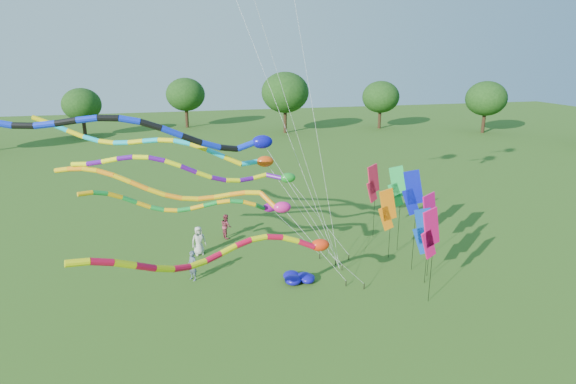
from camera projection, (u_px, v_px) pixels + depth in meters
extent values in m
plane|color=#295516|center=(317.00, 319.00, 21.52)|extent=(160.00, 160.00, 0.00)
cylinder|color=#382314|center=(481.00, 126.00, 67.50)|extent=(0.50, 0.50, 2.76)
ellipsoid|color=#15370F|center=(484.00, 100.00, 66.48)|extent=(5.83, 5.83, 4.96)
cylinder|color=#382314|center=(379.00, 121.00, 71.29)|extent=(0.50, 0.50, 3.09)
ellipsoid|color=#15370F|center=(380.00, 93.00, 70.15)|extent=(6.52, 6.52, 5.54)
cylinder|color=#382314|center=(285.00, 121.00, 70.79)|extent=(0.50, 0.50, 3.14)
ellipsoid|color=#15370F|center=(285.00, 93.00, 69.64)|extent=(6.64, 6.64, 5.64)
cylinder|color=#382314|center=(190.00, 122.00, 70.27)|extent=(0.50, 0.50, 3.19)
ellipsoid|color=#15370F|center=(189.00, 93.00, 69.10)|extent=(6.73, 6.73, 5.72)
cylinder|color=#382314|center=(85.00, 130.00, 66.33)|extent=(0.50, 0.50, 2.19)
ellipsoid|color=#15370F|center=(83.00, 109.00, 65.52)|extent=(4.63, 4.63, 3.93)
cylinder|color=black|center=(364.00, 286.00, 24.18)|extent=(0.05, 0.05, 0.30)
cylinder|color=silver|center=(343.00, 265.00, 22.98)|extent=(0.02, 0.02, 3.99)
ellipsoid|color=red|center=(320.00, 245.00, 21.82)|extent=(0.88, 0.57, 0.57)
cylinder|color=red|center=(306.00, 244.00, 21.46)|extent=(0.26, 0.26, 0.84)
cylinder|color=yellow|center=(290.00, 239.00, 21.11)|extent=(0.26, 0.26, 0.81)
cylinder|color=red|center=(274.00, 237.00, 20.78)|extent=(0.26, 0.26, 0.76)
cylinder|color=yellow|center=(259.00, 238.00, 20.43)|extent=(0.26, 0.26, 0.73)
cylinder|color=red|center=(243.00, 243.00, 20.08)|extent=(0.26, 0.26, 0.74)
cylinder|color=yellow|center=(228.00, 250.00, 19.68)|extent=(0.26, 0.26, 0.75)
cylinder|color=red|center=(213.00, 258.00, 19.24)|extent=(0.26, 0.26, 0.75)
cylinder|color=yellow|center=(198.00, 264.00, 18.73)|extent=(0.26, 0.26, 0.75)
cylinder|color=red|center=(182.00, 268.00, 18.16)|extent=(0.26, 0.26, 0.78)
cylinder|color=yellow|center=(164.00, 269.00, 17.55)|extent=(0.26, 0.26, 0.81)
cylinder|color=red|center=(145.00, 267.00, 16.92)|extent=(0.26, 0.26, 0.83)
cylinder|color=yellow|center=(124.00, 264.00, 16.32)|extent=(0.26, 0.26, 0.82)
cylinder|color=red|center=(102.00, 262.00, 15.79)|extent=(0.26, 0.26, 0.77)
cylinder|color=yellow|center=(77.00, 263.00, 15.34)|extent=(0.26, 0.26, 0.74)
cylinder|color=black|center=(346.00, 283.00, 24.48)|extent=(0.05, 0.05, 0.30)
cylinder|color=silver|center=(315.00, 245.00, 24.02)|extent=(0.02, 0.02, 5.05)
ellipsoid|color=#DE187C|center=(282.00, 207.00, 23.60)|extent=(0.88, 0.57, 0.57)
cylinder|color=orange|center=(268.00, 200.00, 23.83)|extent=(0.26, 0.26, 1.09)
cylinder|color=#E7B00B|center=(253.00, 193.00, 24.07)|extent=(0.26, 0.26, 0.78)
cylinder|color=orange|center=(238.00, 194.00, 24.14)|extent=(0.26, 0.26, 0.79)
cylinder|color=#E7B00B|center=(222.00, 196.00, 24.16)|extent=(0.26, 0.26, 0.80)
cylinder|color=orange|center=(206.00, 198.00, 24.12)|extent=(0.26, 0.26, 0.80)
cylinder|color=#E7B00B|center=(190.00, 199.00, 24.01)|extent=(0.26, 0.26, 0.80)
cylinder|color=orange|center=(174.00, 197.00, 23.84)|extent=(0.26, 0.26, 0.83)
cylinder|color=#E7B00B|center=(157.00, 192.00, 23.64)|extent=(0.26, 0.26, 0.87)
cylinder|color=orange|center=(139.00, 186.00, 23.45)|extent=(0.26, 0.26, 0.88)
cylinder|color=#E7B00B|center=(122.00, 179.00, 23.31)|extent=(0.26, 0.26, 0.85)
cylinder|color=orange|center=(106.00, 173.00, 23.25)|extent=(0.26, 0.26, 0.81)
cylinder|color=#E7B00B|center=(90.00, 170.00, 23.29)|extent=(0.26, 0.26, 0.78)
cylinder|color=orange|center=(76.00, 169.00, 23.44)|extent=(0.26, 0.26, 0.79)
cylinder|color=#E7B00B|center=(62.00, 170.00, 23.67)|extent=(0.26, 0.26, 0.81)
cylinder|color=black|center=(349.00, 257.00, 27.57)|extent=(0.05, 0.05, 0.30)
cylinder|color=silver|center=(320.00, 218.00, 26.51)|extent=(0.02, 0.02, 5.97)
ellipsoid|color=#198A20|center=(288.00, 178.00, 25.48)|extent=(0.82, 0.53, 0.53)
cylinder|color=#550C8E|center=(274.00, 176.00, 25.54)|extent=(0.24, 0.24, 0.87)
cylinder|color=#FEFF0D|center=(260.00, 176.00, 25.54)|extent=(0.24, 0.24, 0.76)
cylinder|color=#550C8E|center=(246.00, 179.00, 25.27)|extent=(0.24, 0.24, 0.76)
cylinder|color=#FEFF0D|center=(233.00, 180.00, 24.94)|extent=(0.24, 0.24, 0.77)
cylinder|color=#550C8E|center=(218.00, 179.00, 24.56)|extent=(0.24, 0.24, 0.80)
cylinder|color=#FEFF0D|center=(204.00, 175.00, 24.17)|extent=(0.24, 0.24, 0.83)
cylinder|color=#550C8E|center=(188.00, 169.00, 23.80)|extent=(0.24, 0.24, 0.83)
cylinder|color=#FEFF0D|center=(173.00, 163.00, 23.48)|extent=(0.24, 0.24, 0.80)
cylinder|color=#550C8E|center=(157.00, 159.00, 23.26)|extent=(0.24, 0.24, 0.76)
cylinder|color=#FEFF0D|center=(141.00, 157.00, 23.14)|extent=(0.24, 0.24, 0.74)
cylinder|color=#550C8E|center=(125.00, 158.00, 23.11)|extent=(0.24, 0.24, 0.76)
cylinder|color=#FEFF0D|center=(110.00, 160.00, 23.16)|extent=(0.24, 0.24, 0.77)
cylinder|color=#550C8E|center=(95.00, 163.00, 23.23)|extent=(0.24, 0.24, 0.77)
cylinder|color=#FEFF0D|center=(79.00, 164.00, 23.28)|extent=(0.24, 0.24, 0.76)
cylinder|color=black|center=(342.00, 268.00, 26.24)|extent=(0.05, 0.05, 0.30)
cylinder|color=silver|center=(305.00, 208.00, 24.62)|extent=(0.02, 0.02, 8.30)
ellipsoid|color=#0B0B9F|center=(262.00, 142.00, 23.03)|extent=(1.01, 0.65, 0.65)
cylinder|color=#0D27D5|center=(246.00, 146.00, 22.89)|extent=(0.29, 0.29, 0.91)
cylinder|color=black|center=(229.00, 148.00, 22.60)|extent=(0.29, 0.29, 0.90)
cylinder|color=#0D27D5|center=(211.00, 145.00, 22.13)|extent=(0.29, 0.29, 0.93)
cylinder|color=black|center=(192.00, 139.00, 21.66)|extent=(0.29, 0.29, 0.95)
cylinder|color=#0D27D5|center=(172.00, 132.00, 21.22)|extent=(0.29, 0.29, 0.95)
cylinder|color=black|center=(151.00, 125.00, 20.85)|extent=(0.29, 0.29, 0.91)
cylinder|color=#0D27D5|center=(130.00, 120.00, 20.58)|extent=(0.29, 0.29, 0.88)
cylinder|color=black|center=(108.00, 118.00, 20.40)|extent=(0.29, 0.29, 0.87)
cylinder|color=#0D27D5|center=(87.00, 119.00, 20.31)|extent=(0.29, 0.29, 0.88)
cylinder|color=black|center=(66.00, 122.00, 20.28)|extent=(0.29, 0.29, 0.89)
cylinder|color=#0D27D5|center=(45.00, 125.00, 20.25)|extent=(0.29, 0.29, 0.88)
cylinder|color=black|center=(23.00, 126.00, 20.20)|extent=(0.29, 0.29, 0.88)
cylinder|color=#0D27D5|center=(1.00, 124.00, 20.07)|extent=(0.29, 0.29, 0.89)
cylinder|color=black|center=(335.00, 263.00, 26.89)|extent=(0.05, 0.05, 0.30)
cylinder|color=silver|center=(301.00, 212.00, 26.13)|extent=(0.02, 0.02, 6.83)
ellipsoid|color=#DB450C|center=(265.00, 161.00, 25.41)|extent=(0.91, 0.59, 0.59)
cylinder|color=#0CB4CD|center=(250.00, 163.00, 25.26)|extent=(0.26, 0.26, 0.96)
cylinder|color=yellow|center=(233.00, 161.00, 25.00)|extent=(0.26, 0.26, 0.96)
cylinder|color=#0CB4CD|center=(216.00, 153.00, 24.85)|extent=(0.26, 0.26, 0.95)
cylinder|color=yellow|center=(199.00, 147.00, 24.78)|extent=(0.26, 0.26, 0.91)
cylinder|color=#0CB4CD|center=(182.00, 142.00, 24.81)|extent=(0.26, 0.26, 0.88)
cylinder|color=yellow|center=(166.00, 140.00, 24.94)|extent=(0.26, 0.26, 0.88)
cylinder|color=#0CB4CD|center=(151.00, 140.00, 25.15)|extent=(0.26, 0.26, 0.89)
cylinder|color=yellow|center=(136.00, 142.00, 25.40)|extent=(0.26, 0.26, 0.90)
cylinder|color=#0CB4CD|center=(121.00, 143.00, 25.64)|extent=(0.26, 0.26, 0.89)
cylinder|color=yellow|center=(107.00, 142.00, 25.83)|extent=(0.26, 0.26, 0.88)
cylinder|color=#0CB4CD|center=(91.00, 139.00, 25.94)|extent=(0.26, 0.26, 0.90)
cylinder|color=yellow|center=(76.00, 134.00, 25.95)|extent=(0.26, 0.26, 0.93)
cylinder|color=#0CB4CD|center=(59.00, 127.00, 25.87)|extent=(0.26, 0.26, 0.95)
cylinder|color=yellow|center=(41.00, 120.00, 25.73)|extent=(0.26, 0.26, 0.94)
cylinder|color=black|center=(320.00, 256.00, 27.70)|extent=(0.05, 0.05, 0.30)
cylinder|color=silver|center=(296.00, 232.00, 26.67)|extent=(0.02, 0.02, 4.41)
ellipsoid|color=#8A0C82|center=(270.00, 207.00, 25.67)|extent=(0.78, 0.50, 0.50)
cylinder|color=#139131|center=(260.00, 207.00, 25.13)|extent=(0.23, 0.23, 0.94)
cylinder|color=#FFAD0D|center=(249.00, 203.00, 24.60)|extent=(0.23, 0.23, 0.68)
cylinder|color=#139131|center=(236.00, 201.00, 24.41)|extent=(0.23, 0.23, 0.65)
cylinder|color=#FFAD0D|center=(224.00, 202.00, 24.31)|extent=(0.23, 0.23, 0.66)
cylinder|color=#139131|center=(210.00, 204.00, 24.27)|extent=(0.23, 0.23, 0.68)
cylinder|color=#FFAD0D|center=(197.00, 207.00, 24.25)|extent=(0.23, 0.23, 0.68)
cylinder|color=#139131|center=(184.00, 210.00, 24.22)|extent=(0.23, 0.23, 0.66)
cylinder|color=#FFAD0D|center=(171.00, 210.00, 24.12)|extent=(0.23, 0.23, 0.65)
cylinder|color=#139131|center=(157.00, 209.00, 23.93)|extent=(0.23, 0.23, 0.67)
cylinder|color=#FFAD0D|center=(144.00, 205.00, 23.65)|extent=(0.23, 0.23, 0.71)
cylinder|color=#139131|center=(129.00, 200.00, 23.28)|extent=(0.23, 0.23, 0.73)
cylinder|color=#FFAD0D|center=(115.00, 196.00, 22.86)|extent=(0.23, 0.23, 0.72)
cylinder|color=#139131|center=(100.00, 193.00, 22.43)|extent=(0.23, 0.23, 0.69)
cylinder|color=#FFAD0D|center=(85.00, 193.00, 22.00)|extent=(0.23, 0.23, 0.67)
cylinder|color=black|center=(339.00, 272.00, 25.78)|extent=(0.04, 0.04, 0.30)
cylinder|color=silver|center=(315.00, 120.00, 23.97)|extent=(0.01, 0.01, 16.12)
cylinder|color=black|center=(339.00, 272.00, 25.78)|extent=(0.04, 0.04, 0.30)
cylinder|color=silver|center=(273.00, 60.00, 20.45)|extent=(0.01, 0.01, 23.17)
cylinder|color=black|center=(339.00, 272.00, 25.78)|extent=(0.04, 0.04, 0.30)
cylinder|color=silver|center=(284.00, 125.00, 25.24)|extent=(0.01, 0.01, 16.42)
cylinder|color=black|center=(375.00, 203.00, 30.40)|extent=(0.02, 0.02, 4.50)
cube|color=red|center=(374.00, 179.00, 29.81)|extent=(1.09, 0.54, 1.93)
cube|color=red|center=(372.00, 191.00, 29.99)|extent=(0.95, 0.48, 1.51)
cylinder|color=black|center=(390.00, 227.00, 27.33)|extent=(0.02, 0.02, 3.85)
cube|color=orange|center=(388.00, 205.00, 26.89)|extent=(1.16, 0.12, 1.93)
cube|color=orange|center=(386.00, 218.00, 27.10)|extent=(1.01, 0.11, 1.51)
cylinder|color=black|center=(432.00, 259.00, 22.42)|extent=(0.02, 0.02, 4.40)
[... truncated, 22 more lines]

